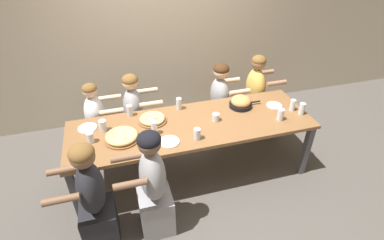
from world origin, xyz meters
name	(u,v)px	position (x,y,z in m)	size (l,w,h in m)	color
ground_plane	(192,172)	(0.00, 0.00, 0.00)	(18.00, 18.00, 0.00)	#514C47
restaurant_back_panel	(161,11)	(0.00, 1.51, 1.60)	(10.00, 0.06, 3.20)	beige
dining_table	(192,129)	(0.00, 0.00, 0.68)	(2.73, 0.87, 0.74)	brown
pizza_board_main	(152,119)	(-0.42, 0.17, 0.77)	(0.32, 0.32, 0.05)	brown
pizza_board_second	(122,137)	(-0.78, -0.07, 0.78)	(0.36, 0.36, 0.06)	brown
skillet_bowl	(241,102)	(0.67, 0.19, 0.80)	(0.40, 0.27, 0.14)	black
empty_plate_a	(274,105)	(1.07, 0.09, 0.75)	(0.18, 0.18, 0.02)	white
empty_plate_b	(87,128)	(-1.12, 0.23, 0.75)	(0.20, 0.20, 0.02)	white
empty_plate_c	(169,142)	(-0.32, -0.25, 0.75)	(0.21, 0.21, 0.02)	white
cocktail_glass_blue	(216,117)	(0.28, -0.01, 0.78)	(0.08, 0.08, 0.11)	silver
drinking_glass_a	(292,106)	(1.22, -0.05, 0.80)	(0.06, 0.06, 0.14)	silver
drinking_glass_b	(90,138)	(-1.09, -0.03, 0.80)	(0.07, 0.07, 0.11)	silver
drinking_glass_c	(280,115)	(0.98, -0.19, 0.80)	(0.08, 0.08, 0.14)	silver
drinking_glass_d	(197,135)	(-0.02, -0.28, 0.80)	(0.07, 0.07, 0.13)	silver
drinking_glass_e	(130,111)	(-0.64, 0.36, 0.80)	(0.07, 0.07, 0.13)	silver
drinking_glass_f	(179,104)	(-0.06, 0.34, 0.81)	(0.07, 0.07, 0.14)	silver
drinking_glass_g	(302,109)	(1.28, -0.16, 0.80)	(0.07, 0.07, 0.14)	silver
drinking_glass_h	(154,129)	(-0.43, -0.07, 0.81)	(0.07, 0.07, 0.15)	silver
drinking_glass_i	(103,126)	(-0.95, 0.14, 0.80)	(0.08, 0.08, 0.13)	silver
diner_far_midright	(220,104)	(0.58, 0.65, 0.52)	(0.51, 0.40, 1.12)	#99999E
diner_near_left	(94,201)	(-1.10, -0.65, 0.55)	(0.51, 0.40, 1.19)	#232328
diner_far_right	(254,98)	(1.10, 0.65, 0.54)	(0.51, 0.40, 1.17)	gold
diner_near_midleft	(153,188)	(-0.56, -0.65, 0.56)	(0.51, 0.40, 1.20)	#99999E
diner_far_midleft	(135,117)	(-0.58, 0.65, 0.51)	(0.51, 0.40, 1.12)	#99999E
diner_far_left	(98,125)	(-1.05, 0.65, 0.48)	(0.51, 0.40, 1.07)	silver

